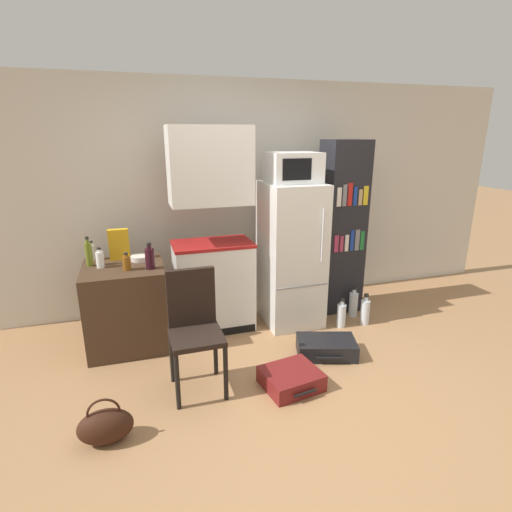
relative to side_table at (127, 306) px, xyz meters
The scene contains 21 objects.
ground_plane 1.89m from the side_table, 42.65° to the right, with size 24.00×24.00×0.00m, color #A3754C.
wall_back 1.94m from the side_table, 25.75° to the left, with size 6.40×0.10×2.55m.
side_table is the anchor object (origin of this frame).
kitchen_hutch 1.04m from the side_table, ahead, with size 0.80×0.49×2.05m.
refrigerator 1.73m from the side_table, ahead, with size 0.58×0.67×1.50m.
microwave 2.10m from the side_table, ahead, with size 0.50×0.41×0.30m.
bookshelf 2.42m from the side_table, ahead, with size 0.45×0.38×1.92m.
bottle_amber_beer 0.49m from the side_table, 72.16° to the right, with size 0.07×0.07×0.16m.
bottle_clear_short 0.63m from the side_table, 133.22° to the left, with size 0.06×0.06×0.19m.
bottle_olive_oil 0.60m from the side_table, 160.45° to the left, with size 0.06×0.06×0.28m.
bottle_wine_dark 0.58m from the side_table, 31.82° to the right, with size 0.08×0.08×0.24m.
bottle_milk_white 0.52m from the side_table, behind, with size 0.07×0.07×0.19m.
bowl 0.47m from the side_table, 39.65° to the left, with size 0.17×0.17×0.05m.
cereal_box 0.60m from the side_table, 95.36° to the left, with size 0.19×0.07×0.30m.
chair 1.01m from the side_table, 58.83° to the right, with size 0.40×0.41×0.97m.
suitcase_large_flat 1.93m from the side_table, 23.88° to the right, with size 0.61×0.47×0.15m.
suitcase_small_flat 1.71m from the side_table, 42.10° to the right, with size 0.50×0.46×0.14m.
handbag 1.36m from the side_table, 97.00° to the right, with size 0.36×0.20×0.33m.
water_bottle_front 2.19m from the side_table, ahead, with size 0.09×0.09×0.32m.
water_bottle_middle 2.46m from the side_table, ahead, with size 0.10×0.10×0.34m.
water_bottle_back 2.42m from the side_table, ahead, with size 0.10×0.10×0.35m.
Camera 1 is at (-1.22, -2.46, 1.97)m, focal length 28.00 mm.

